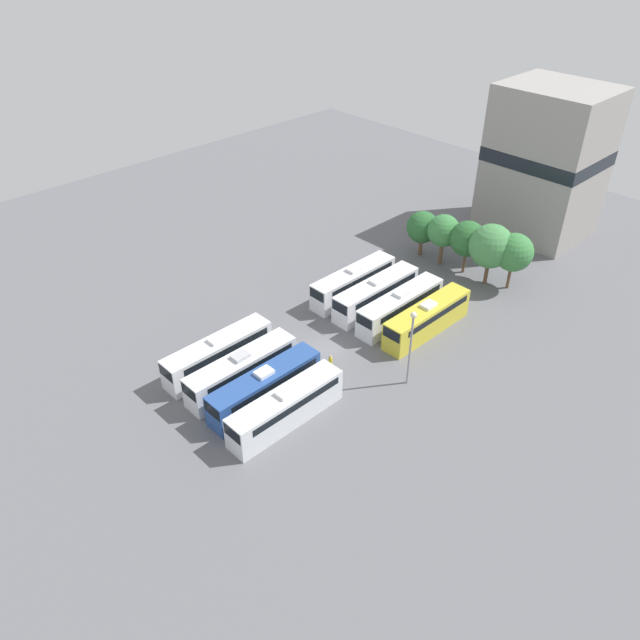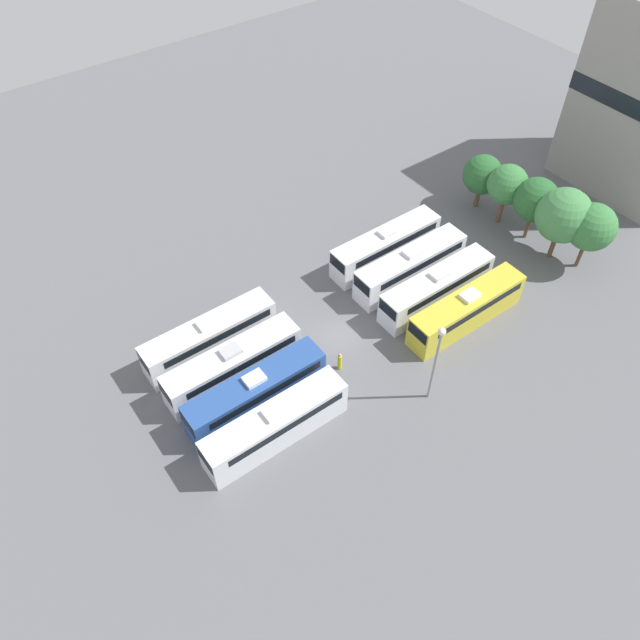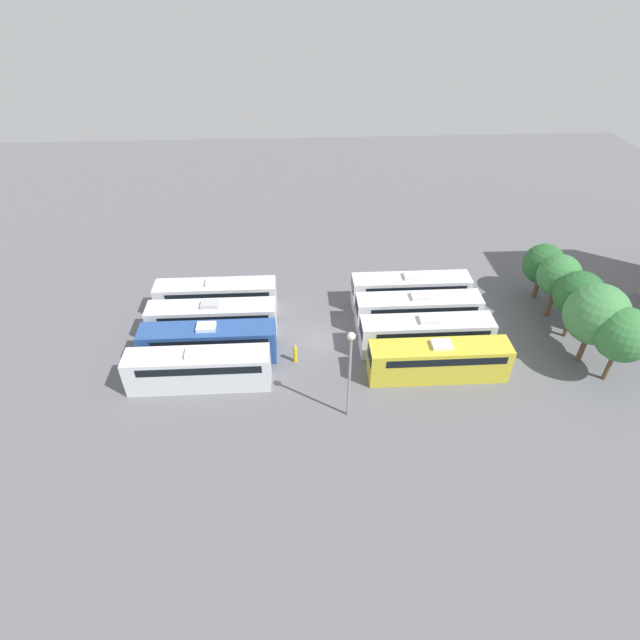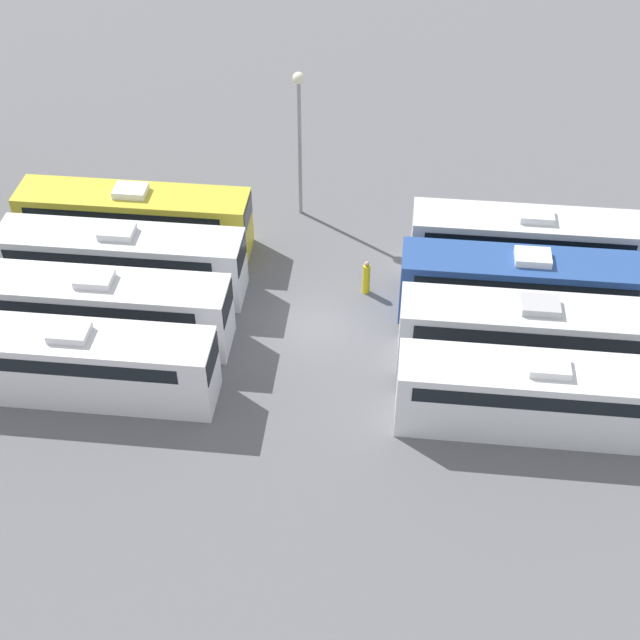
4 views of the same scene
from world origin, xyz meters
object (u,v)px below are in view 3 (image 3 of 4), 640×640
at_px(bus_7, 439,360).
at_px(tree_0, 544,264).
at_px(worker_person, 295,354).
at_px(tree_4, 623,335).
at_px(tree_2, 579,295).
at_px(bus_6, 426,334).
at_px(light_pole, 350,362).
at_px(bus_5, 418,310).
at_px(bus_4, 411,290).
at_px(tree_3, 597,314).
at_px(bus_2, 209,342).
at_px(bus_3, 199,368).
at_px(bus_1, 213,319).
at_px(tree_1, 559,276).
at_px(bus_0, 217,296).

relative_size(bus_7, tree_0, 1.97).
relative_size(worker_person, tree_4, 0.26).
bearing_deg(tree_2, tree_4, 7.31).
xyz_separation_m(bus_6, light_pole, (7.39, -7.67, 3.72)).
distance_m(bus_5, bus_7, 6.95).
height_order(bus_4, tree_3, tree_3).
bearing_deg(bus_2, bus_5, 100.62).
height_order(bus_4, bus_6, same).
height_order(tree_2, tree_3, tree_3).
bearing_deg(bus_4, worker_person, -55.53).
distance_m(bus_3, tree_3, 32.83).
height_order(bus_4, tree_4, tree_4).
distance_m(bus_1, bus_2, 3.33).
height_order(tree_0, tree_4, tree_4).
distance_m(bus_1, bus_6, 19.37).
relative_size(bus_3, bus_7, 1.00).
xyz_separation_m(tree_1, tree_4, (9.06, 1.09, 0.18)).
relative_size(bus_2, tree_0, 1.97).
height_order(bus_6, tree_4, tree_4).
xyz_separation_m(bus_5, bus_7, (6.95, 0.27, 0.00)).
bearing_deg(bus_0, light_pole, 38.67).
xyz_separation_m(worker_person, tree_2, (-2.20, 25.13, 3.71)).
bearing_deg(bus_5, light_pole, -35.15).
relative_size(bus_4, tree_0, 1.97).
height_order(bus_2, bus_4, same).
height_order(bus_0, bus_4, same).
relative_size(bus_0, tree_0, 1.97).
bearing_deg(tree_4, bus_5, -119.65).
xyz_separation_m(bus_7, tree_4, (1.15, 13.96, 2.96)).
relative_size(bus_6, tree_0, 1.97).
bearing_deg(bus_4, tree_3, 55.28).
height_order(bus_5, tree_2, tree_2).
xyz_separation_m(tree_2, tree_3, (3.37, -0.29, 0.42)).
distance_m(bus_2, bus_5, 19.37).
bearing_deg(tree_1, tree_4, 6.85).
bearing_deg(tree_3, bus_3, -87.82).
distance_m(bus_2, tree_0, 33.28).
relative_size(bus_2, tree_1, 1.77).
height_order(bus_3, bus_7, same).
bearing_deg(light_pole, worker_person, -148.29).
bearing_deg(worker_person, tree_2, 95.00).
height_order(bus_2, bus_7, same).
bearing_deg(bus_3, bus_0, 178.31).
bearing_deg(bus_0, bus_4, 90.21).
xyz_separation_m(light_pole, tree_4, (-2.81, 21.91, -0.76)).
xyz_separation_m(bus_0, tree_1, (2.44, 32.29, 2.77)).
bearing_deg(light_pole, bus_0, -141.33).
bearing_deg(tree_3, bus_2, -93.74).
distance_m(bus_4, tree_4, 18.59).
distance_m(bus_4, tree_2, 14.95).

